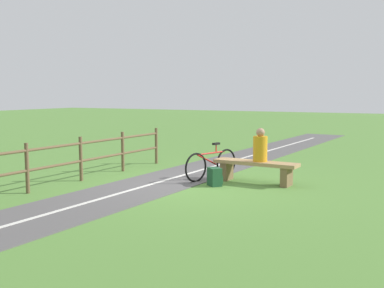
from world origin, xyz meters
name	(u,v)px	position (x,y,z in m)	size (l,w,h in m)	color
ground_plane	(192,184)	(0.00, 0.00, 0.00)	(80.00, 80.00, 0.00)	#548438
paved_path	(23,222)	(0.95, 4.00, 0.01)	(1.83, 36.00, 0.02)	#565454
path_centre_line	(23,221)	(0.95, 4.00, 0.02)	(0.10, 32.00, 0.00)	silver
bench	(256,168)	(-1.22, -0.79, 0.35)	(1.98, 0.54, 0.50)	#A88456
person_seated	(260,147)	(-1.32, -0.79, 0.83)	(0.34, 0.34, 0.76)	orange
bicycle	(212,164)	(-0.14, -0.73, 0.36)	(0.57, 1.68, 0.87)	black
backpack	(215,177)	(-0.53, -0.06, 0.20)	(0.39, 0.38, 0.40)	#1E4C2D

